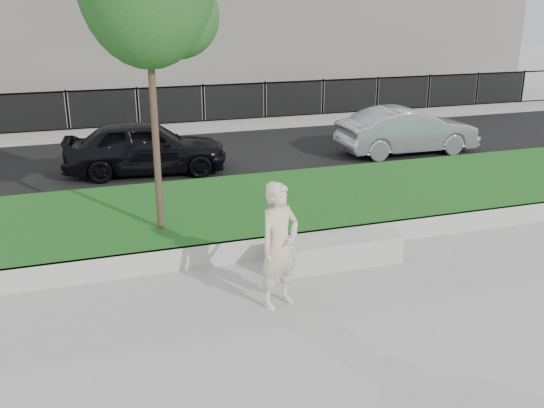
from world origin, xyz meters
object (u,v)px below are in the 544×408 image
object	(u,v)px
book	(287,248)
car_dark	(145,147)
stone_bench	(335,252)
man	(279,246)
car_silver	(407,131)

from	to	relation	value
book	car_dark	xyz separation A→B (m)	(-1.35, 6.85, 0.25)
stone_bench	car_dark	size ratio (longest dim) A/B	0.56
man	book	size ratio (longest dim) A/B	8.56
stone_bench	man	bearing A→B (deg)	-142.76
stone_bench	car_dark	xyz separation A→B (m)	(-2.26, 6.74, 0.50)
stone_bench	car_dark	distance (m)	7.12
man	book	xyz separation A→B (m)	(0.45, 0.93, -0.46)
man	book	distance (m)	1.13
car_dark	car_silver	size ratio (longest dim) A/B	1.01
book	stone_bench	bearing A→B (deg)	-23.75
car_silver	man	bearing A→B (deg)	139.62
man	book	bearing A→B (deg)	40.14
man	car_silver	size ratio (longest dim) A/B	0.47
stone_bench	car_silver	bearing A→B (deg)	51.31
car_dark	car_silver	bearing A→B (deg)	-84.62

